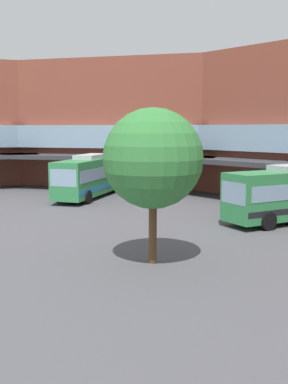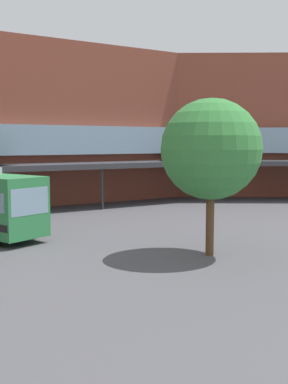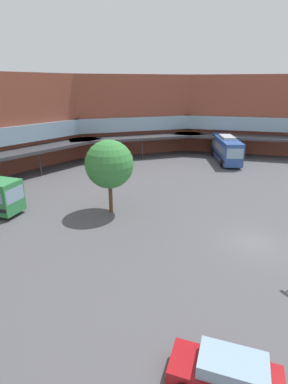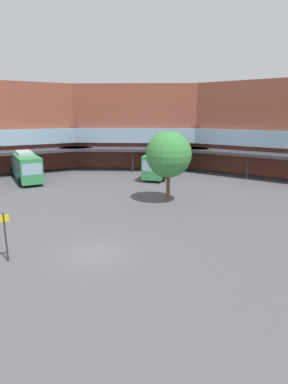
% 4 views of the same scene
% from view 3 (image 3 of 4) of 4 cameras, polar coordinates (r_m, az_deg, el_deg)
% --- Properties ---
extents(ground_plane, '(119.39, 119.39, 0.00)m').
position_cam_3_polar(ground_plane, '(24.47, 20.47, -9.22)').
color(ground_plane, '#515156').
extents(station_building, '(77.46, 47.09, 12.86)m').
position_cam_3_polar(station_building, '(29.45, -19.88, 8.67)').
color(station_building, brown).
rests_on(station_building, ground).
extents(bus_1, '(10.66, 6.03, 3.96)m').
position_cam_3_polar(bus_1, '(47.90, 15.56, 8.08)').
color(bus_1, '#2D519E').
rests_on(bus_1, ground).
extents(parked_car, '(2.22, 4.50, 1.53)m').
position_cam_3_polar(parked_car, '(14.10, 15.69, -30.60)').
color(parked_car, '#A51419').
rests_on(parked_car, ground).
extents(plaza_tree, '(4.39, 4.39, 6.86)m').
position_cam_3_polar(plaza_tree, '(26.84, -6.71, 5.32)').
color(plaza_tree, brown).
rests_on(plaza_tree, ground).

